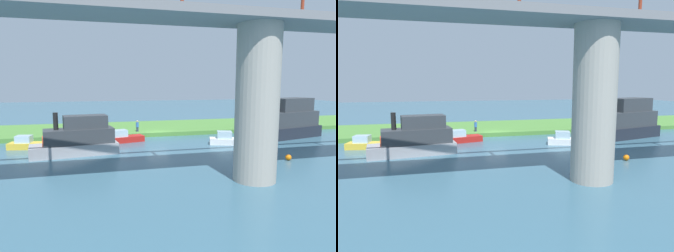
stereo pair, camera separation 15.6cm
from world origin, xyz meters
The scene contains 12 objects.
ground_plane centered at (0.00, 0.00, 0.00)m, with size 160.00×160.00×0.00m, color #386075.
grassy_bank centered at (0.00, -6.00, 0.25)m, with size 80.00×12.00×0.50m, color #4C8438.
bridge_pylon centered at (-2.55, 18.24, 5.10)m, with size 2.82×2.82×10.20m, color #9E998E.
bridge_span centered at (-2.55, 18.23, 10.70)m, with size 63.79×4.30×3.25m.
person_on_bank centered at (2.30, -1.63, 1.20)m, with size 0.42×0.42×1.39m.
mooring_post centered at (6.27, -1.50, 0.91)m, with size 0.20×0.20×0.83m, color brown.
motorboat_white centered at (-14.75, 4.18, 1.92)m, with size 10.67×5.79×5.19m.
motorboat_red centered at (9.21, 7.36, 1.45)m, with size 7.96×3.59×3.93m.
skiff_small centered at (-6.27, 6.46, 0.50)m, with size 4.47×2.84×1.41m.
pontoon_yellow centered at (4.49, 2.46, 0.50)m, with size 4.45×2.47×1.40m.
houseboat_blue centered at (14.08, 3.57, 0.48)m, with size 4.20×2.07×1.34m.
marker_buoy centered at (-8.19, 14.12, 0.25)m, with size 0.50×0.50×0.50m, color orange.
Camera 1 is at (8.04, 36.08, 6.46)m, focal length 32.67 mm.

